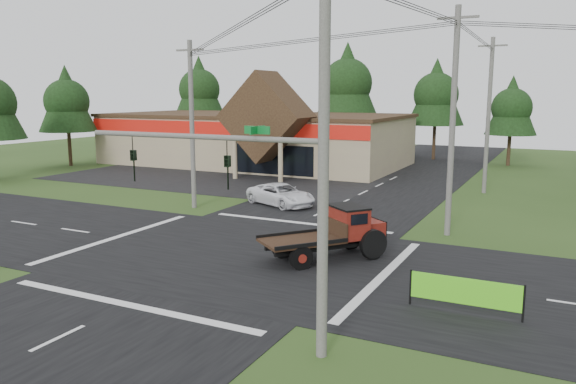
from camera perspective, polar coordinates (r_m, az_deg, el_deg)
The scene contains 19 objects.
ground at distance 25.90m, azimuth -5.45°, elevation -6.33°, with size 120.00×120.00×0.00m, color #294217.
road_ns at distance 25.89m, azimuth -5.45°, elevation -6.31°, with size 12.00×120.00×0.02m, color black.
road_ew at distance 25.89m, azimuth -5.45°, elevation -6.31°, with size 120.00×12.00×0.02m, color black.
parking_apron at distance 48.97m, azimuth -7.66°, elevation 1.38°, with size 28.00×14.00×0.02m, color black.
cvs_building at distance 58.48m, azimuth -3.30°, elevation 5.56°, with size 30.40×18.20×9.19m.
traffic_signal_mast at distance 15.70m, azimuth -2.08°, elevation -0.38°, with size 8.12×0.24×7.00m.
utility_pole_nr at distance 14.81m, azimuth 3.63°, elevation 3.72°, with size 2.00×0.30×11.00m.
utility_pole_nw at distance 36.03m, azimuth -9.73°, elevation 6.86°, with size 2.00×0.30×10.50m.
utility_pole_ne at distance 29.56m, azimuth 16.39°, elevation 6.93°, with size 2.00×0.30×11.50m.
utility_pole_n at distance 43.41m, azimuth 19.70°, elevation 7.39°, with size 2.00×0.30×11.20m.
tree_row_a at distance 74.81m, azimuth -9.00°, elevation 10.45°, with size 6.72×6.72×12.12m.
tree_row_b at distance 71.28m, azimuth -1.36°, elevation 9.52°, with size 5.60×5.60×10.10m.
tree_row_c at distance 66.28m, azimuth 6.04°, elevation 11.18°, with size 7.28×7.28×13.13m.
tree_row_d at distance 64.44m, azimuth 14.82°, elevation 9.75°, with size 6.16×6.16×11.11m.
tree_row_e at distance 61.30m, azimuth 21.78°, elevation 8.12°, with size 5.04×5.04×9.09m.
tree_side_w at distance 61.08m, azimuth -21.58°, elevation 8.76°, with size 5.60×5.60×10.10m.
antique_flatbed_truck at distance 24.80m, azimuth 3.84°, elevation -4.21°, with size 2.16×5.66×2.37m, color #60160D, non-canonical shape.
roadside_banner at distance 19.84m, azimuth 17.51°, elevation -9.97°, with size 3.72×0.11×1.27m, color #57D01B, non-canonical shape.
white_pickup at distance 36.84m, azimuth -0.71°, elevation -0.27°, with size 2.34×5.06×1.41m, color white.
Camera 1 is at (13.20, -21.07, 7.24)m, focal length 35.00 mm.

